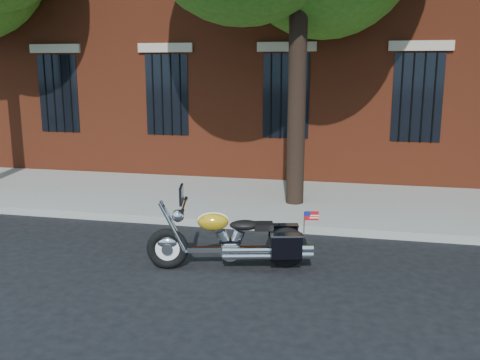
# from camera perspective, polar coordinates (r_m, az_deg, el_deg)

# --- Properties ---
(ground) EXTENTS (120.00, 120.00, 0.00)m
(ground) POSITION_cam_1_polar(r_m,az_deg,el_deg) (8.45, 0.10, -8.01)
(ground) COLOR black
(ground) RESTS_ON ground
(curb) EXTENTS (40.00, 0.16, 0.15)m
(curb) POSITION_cam_1_polar(r_m,az_deg,el_deg) (9.71, 1.84, -4.87)
(curb) COLOR gray
(curb) RESTS_ON ground
(sidewalk) EXTENTS (40.00, 3.60, 0.15)m
(sidewalk) POSITION_cam_1_polar(r_m,az_deg,el_deg) (11.50, 3.56, -2.21)
(sidewalk) COLOR gray
(sidewalk) RESTS_ON ground
(motorcycle) EXTENTS (2.46, 1.05, 1.23)m
(motorcycle) POSITION_cam_1_polar(r_m,az_deg,el_deg) (7.80, -0.47, -6.52)
(motorcycle) COLOR black
(motorcycle) RESTS_ON ground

